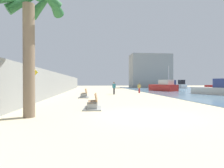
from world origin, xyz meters
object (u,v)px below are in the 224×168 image
object	(u,v)px
palm_tree	(28,11)
pedestrian_sign	(32,81)
boat_far_right	(181,85)
boat_nearest	(170,86)
person_standing	(114,87)
bench_near	(93,105)
boat_distant	(220,86)
boat_far_left	(163,87)
bench_far	(84,95)
person_walking	(139,87)
boat_mid_bay	(221,89)

from	to	relation	value
palm_tree	pedestrian_sign	size ratio (longest dim) A/B	2.45
boat_far_right	pedestrian_sign	distance (m)	44.86
palm_tree	boat_nearest	distance (m)	37.38
palm_tree	person_standing	size ratio (longest dim) A/B	4.02
bench_near	boat_distant	distance (m)	30.64
person_standing	pedestrian_sign	distance (m)	13.74
person_standing	boat_far_left	world-z (taller)	boat_far_left
palm_tree	bench_near	distance (m)	6.32
bench_far	boat_far_left	xyz separation A→B (m)	(14.24, 13.37, 0.59)
palm_tree	boat_nearest	bearing A→B (deg)	56.61
palm_tree	person_walking	xyz separation A→B (m)	(10.31, 18.86, -4.21)
bench_near	boat_far_left	size ratio (longest dim) A/B	0.35
boat_mid_bay	boat_far_left	xyz separation A→B (m)	(-3.41, 11.20, 0.03)
boat_mid_bay	boat_far_right	size ratio (longest dim) A/B	1.06
boat_mid_bay	boat_distant	world-z (taller)	boat_distant
bench_near	bench_far	size ratio (longest dim) A/B	1.00
bench_near	boat_mid_bay	world-z (taller)	boat_mid_bay
person_walking	palm_tree	bearing A→B (deg)	-118.67
bench_far	person_walking	size ratio (longest dim) A/B	1.39
boat_mid_bay	person_standing	bearing A→B (deg)	169.15
palm_tree	person_standing	distance (m)	17.65
boat_far_left	boat_distant	world-z (taller)	boat_distant
palm_tree	boat_far_right	distance (m)	47.86
person_standing	boat_far_left	xyz separation A→B (m)	(10.39, 8.56, -0.18)
pedestrian_sign	bench_far	bearing A→B (deg)	63.58
boat_nearest	boat_mid_bay	bearing A→B (deg)	-91.89
bench_near	person_standing	bearing A→B (deg)	77.63
boat_mid_bay	boat_nearest	bearing A→B (deg)	88.11
person_standing	boat_mid_bay	world-z (taller)	boat_mid_bay
palm_tree	bench_near	bearing A→B (deg)	39.74
person_standing	boat_far_right	world-z (taller)	boat_far_right
person_standing	boat_distant	size ratio (longest dim) A/B	0.36
person_standing	boat_nearest	size ratio (longest dim) A/B	0.32
boat_mid_bay	boat_distant	xyz separation A→B (m)	(6.50, 9.12, 0.08)
boat_far_right	pedestrian_sign	bearing A→B (deg)	-129.10
bench_near	pedestrian_sign	world-z (taller)	pedestrian_sign
boat_distant	palm_tree	bearing A→B (deg)	-139.47
boat_far_left	boat_distant	bearing A→B (deg)	-11.91
palm_tree	boat_distant	world-z (taller)	palm_tree
person_standing	boat_distant	bearing A→B (deg)	17.68
boat_mid_bay	boat_nearest	size ratio (longest dim) A/B	1.28
boat_mid_bay	palm_tree	bearing A→B (deg)	-145.96
person_standing	palm_tree	bearing A→B (deg)	-110.67
pedestrian_sign	person_standing	bearing A→B (deg)	58.12
bench_near	boat_far_left	world-z (taller)	boat_far_left
palm_tree	boat_mid_bay	size ratio (longest dim) A/B	1.01
boat_distant	bench_near	bearing A→B (deg)	-139.37
person_walking	boat_nearest	xyz separation A→B (m)	(10.12, 12.15, -0.07)
bench_near	boat_nearest	xyz separation A→B (m)	(17.33, 28.43, 0.58)
bench_near	boat_far_right	distance (m)	43.80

